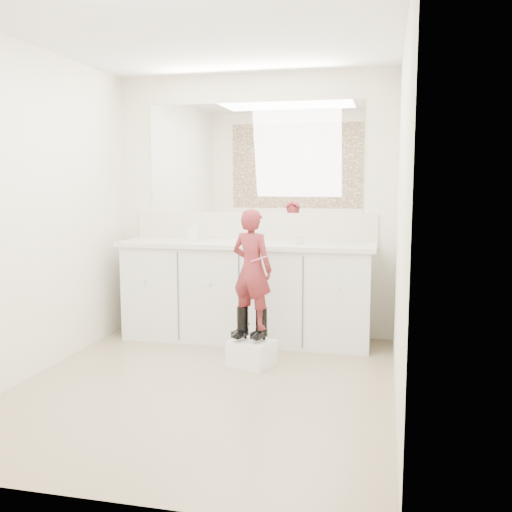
# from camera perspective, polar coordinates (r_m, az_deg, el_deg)

# --- Properties ---
(floor) EXTENTS (3.00, 3.00, 0.00)m
(floor) POSITION_cam_1_polar(r_m,az_deg,el_deg) (4.12, -5.10, -12.78)
(floor) COLOR #806C54
(floor) RESTS_ON ground
(ceiling) EXTENTS (3.00, 3.00, 0.00)m
(ceiling) POSITION_cam_1_polar(r_m,az_deg,el_deg) (3.99, -5.52, 21.56)
(ceiling) COLOR white
(ceiling) RESTS_ON wall_back
(wall_back) EXTENTS (2.60, 0.00, 2.60)m
(wall_back) POSITION_cam_1_polar(r_m,az_deg,el_deg) (5.32, -0.25, 5.01)
(wall_back) COLOR beige
(wall_back) RESTS_ON floor
(wall_front) EXTENTS (2.60, 0.00, 2.60)m
(wall_front) POSITION_cam_1_polar(r_m,az_deg,el_deg) (2.50, -16.07, 2.06)
(wall_front) COLOR beige
(wall_front) RESTS_ON floor
(wall_left) EXTENTS (0.00, 3.00, 3.00)m
(wall_left) POSITION_cam_1_polar(r_m,az_deg,el_deg) (4.46, -21.43, 4.05)
(wall_left) COLOR beige
(wall_left) RESTS_ON floor
(wall_right) EXTENTS (0.00, 3.00, 3.00)m
(wall_right) POSITION_cam_1_polar(r_m,az_deg,el_deg) (3.69, 14.32, 3.74)
(wall_right) COLOR beige
(wall_right) RESTS_ON floor
(vanity_cabinet) EXTENTS (2.20, 0.55, 0.85)m
(vanity_cabinet) POSITION_cam_1_polar(r_m,az_deg,el_deg) (5.15, -0.94, -3.76)
(vanity_cabinet) COLOR silver
(vanity_cabinet) RESTS_ON floor
(countertop) EXTENTS (2.28, 0.58, 0.04)m
(countertop) POSITION_cam_1_polar(r_m,az_deg,el_deg) (5.07, -0.99, 1.15)
(countertop) COLOR beige
(countertop) RESTS_ON vanity_cabinet
(backsplash) EXTENTS (2.28, 0.03, 0.25)m
(backsplash) POSITION_cam_1_polar(r_m,az_deg,el_deg) (5.32, -0.28, 3.02)
(backsplash) COLOR beige
(backsplash) RESTS_ON countertop
(mirror) EXTENTS (2.00, 0.02, 1.00)m
(mirror) POSITION_cam_1_polar(r_m,az_deg,el_deg) (5.31, -0.28, 9.76)
(mirror) COLOR white
(mirror) RESTS_ON wall_back
(dot_panel) EXTENTS (2.00, 0.01, 1.20)m
(dot_panel) POSITION_cam_1_polar(r_m,az_deg,el_deg) (2.51, -16.33, 12.36)
(dot_panel) COLOR #472819
(dot_panel) RESTS_ON wall_front
(faucet) EXTENTS (0.08, 0.08, 0.10)m
(faucet) POSITION_cam_1_polar(r_m,az_deg,el_deg) (5.22, -0.56, 2.11)
(faucet) COLOR silver
(faucet) RESTS_ON countertop
(cup) EXTENTS (0.11, 0.11, 0.09)m
(cup) POSITION_cam_1_polar(r_m,az_deg,el_deg) (4.92, 4.34, 1.71)
(cup) COLOR beige
(cup) RESTS_ON countertop
(soap_bottle) EXTENTS (0.08, 0.09, 0.19)m
(soap_bottle) POSITION_cam_1_polar(r_m,az_deg,el_deg) (5.18, -6.19, 2.50)
(soap_bottle) COLOR white
(soap_bottle) RESTS_ON countertop
(step_stool) EXTENTS (0.38, 0.35, 0.20)m
(step_stool) POSITION_cam_1_polar(r_m,az_deg,el_deg) (4.50, -0.46, -9.69)
(step_stool) COLOR white
(step_stool) RESTS_ON floor
(boot_left) EXTENTS (0.15, 0.20, 0.26)m
(boot_left) POSITION_cam_1_polar(r_m,az_deg,el_deg) (4.47, -1.34, -6.73)
(boot_left) COLOR black
(boot_left) RESTS_ON step_stool
(boot_right) EXTENTS (0.15, 0.20, 0.26)m
(boot_right) POSITION_cam_1_polar(r_m,az_deg,el_deg) (4.44, 0.55, -6.84)
(boot_right) COLOR black
(boot_right) RESTS_ON step_stool
(toddler) EXTENTS (0.39, 0.32, 0.92)m
(toddler) POSITION_cam_1_polar(r_m,az_deg,el_deg) (4.37, -0.41, -1.29)
(toddler) COLOR #B0363B
(toddler) RESTS_ON step_stool
(toothbrush) EXTENTS (0.13, 0.06, 0.06)m
(toothbrush) POSITION_cam_1_polar(r_m,az_deg,el_deg) (4.26, 0.26, -0.30)
(toothbrush) COLOR #E659AC
(toothbrush) RESTS_ON toddler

